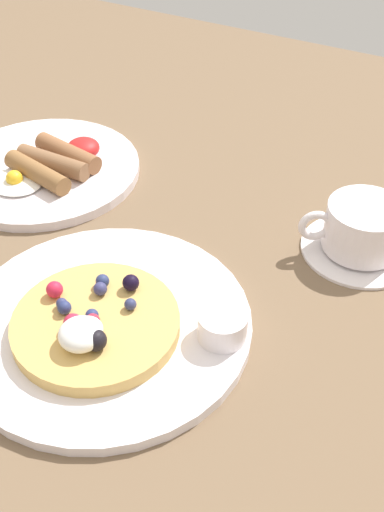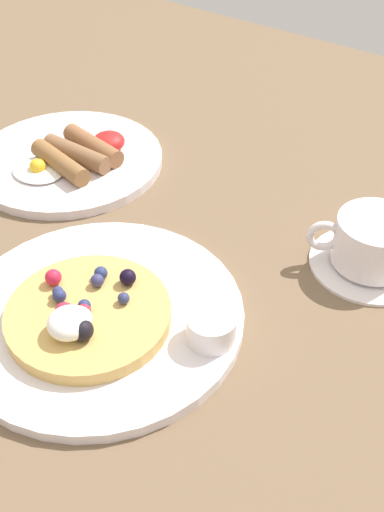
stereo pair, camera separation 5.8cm
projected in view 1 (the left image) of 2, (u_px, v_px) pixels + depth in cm
name	position (u px, v px, depth cm)	size (l,w,h in cm)	color
ground_plane	(159.00, 308.00, 61.96)	(169.78, 134.63, 3.00)	brown
pancake_plate	(106.00, 323.00, 57.56)	(26.97, 26.97, 1.15)	white
pancake_with_berries	(94.00, 324.00, 55.31)	(15.10, 15.10, 3.70)	tan
syrup_ramekin	(223.00, 325.00, 54.76)	(4.45, 4.45, 2.64)	white
breakfast_plate	(43.00, 170.00, 77.22)	(23.80, 23.80, 1.18)	white
fried_breakfast	(53.00, 162.00, 75.43)	(10.67, 13.98, 2.49)	brown
coffee_saucer	(359.00, 248.00, 66.11)	(12.30, 12.30, 0.70)	white
coffee_cup	(363.00, 226.00, 64.18)	(10.18, 8.10, 5.03)	white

